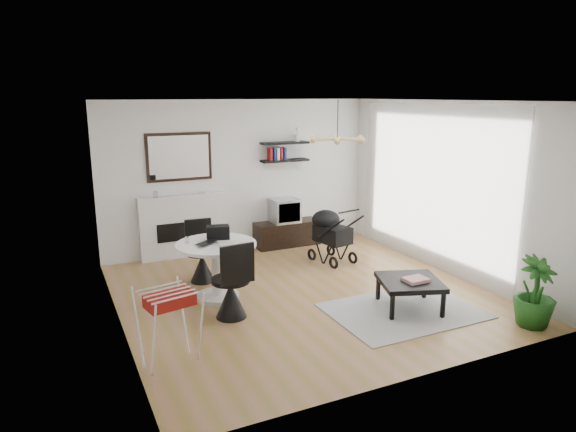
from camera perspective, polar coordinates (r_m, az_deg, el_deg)
name	(u,v)px	position (r m, az deg, el deg)	size (l,w,h in m)	color
floor	(303,293)	(7.45, 1.63, -8.56)	(5.00, 5.00, 0.00)	olive
ceiling	(304,101)	(6.91, 1.78, 12.68)	(5.00, 5.00, 0.00)	white
wall_back	(240,176)	(9.32, -5.31, 4.46)	(5.00, 5.00, 0.00)	white
wall_left	(113,220)	(6.35, -18.83, -0.38)	(5.00, 5.00, 0.00)	white
wall_right	(444,187)	(8.47, 16.97, 3.05)	(5.00, 5.00, 0.00)	white
sheer_curtain	(431,186)	(8.56, 15.57, 3.23)	(0.04, 3.60, 2.60)	white
fireplace	(183,219)	(9.06, -11.59, -0.29)	(1.50, 0.17, 2.16)	white
shelf_lower	(285,160)	(9.48, -0.35, 6.20)	(0.90, 0.25, 0.04)	black
shelf_upper	(285,143)	(9.44, -0.35, 8.12)	(0.90, 0.25, 0.04)	black
pendant_lamp	(337,139)	(7.54, 5.49, 8.50)	(0.90, 0.90, 0.10)	tan
tv_console	(287,233)	(9.66, -0.10, -1.95)	(1.23, 0.43, 0.46)	black
crt_tv	(285,210)	(9.53, -0.36, 0.63)	(0.50, 0.44, 0.44)	#B6B6B8
dining_table	(217,262)	(7.15, -7.93, -5.11)	(1.10, 1.10, 0.81)	white
laptop	(210,244)	(7.00, -8.65, -3.06)	(0.37, 0.24, 0.03)	black
black_bag	(218,232)	(7.25, -7.79, -1.80)	(0.31, 0.19, 0.19)	black
newspaper	(230,243)	(7.02, -6.52, -3.02)	(0.31, 0.25, 0.01)	white
drinking_glass	(187,240)	(7.13, -11.14, -2.59)	(0.05, 0.05, 0.09)	white
chair_far	(202,262)	(7.92, -9.55, -5.11)	(0.45, 0.46, 0.94)	black
chair_near	(231,294)	(6.60, -6.30, -8.58)	(0.49, 0.51, 1.02)	black
drying_rack	(169,326)	(5.59, -13.05, -11.80)	(0.65, 0.62, 0.83)	white
stroller	(330,237)	(8.76, 4.73, -2.34)	(0.64, 0.86, 0.98)	black
rug	(403,311)	(7.03, 12.69, -10.23)	(1.93, 1.39, 0.01)	gray
coffee_table	(410,283)	(6.99, 13.40, -7.25)	(0.99, 0.99, 0.40)	black
magazines	(416,280)	(6.93, 13.99, -6.88)	(0.30, 0.24, 0.04)	#BF322F
potted_plant	(535,292)	(6.98, 25.77, -7.63)	(0.49, 0.49, 0.88)	#1C5418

